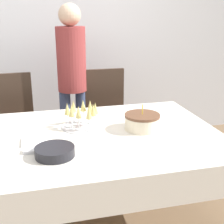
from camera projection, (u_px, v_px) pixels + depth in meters
name	position (u px, v px, depth m)	size (l,w,h in m)	color
wall_back	(51.00, 27.00, 3.44)	(8.00, 0.05, 2.70)	silver
dining_table	(73.00, 150.00, 2.12)	(2.02, 1.23, 0.73)	silver
dining_chair_far_left	(13.00, 122.00, 2.90)	(0.44, 0.44, 0.98)	#38281E
dining_chair_far_right	(107.00, 114.00, 3.10)	(0.43, 0.43, 0.98)	#38281E
birthday_cake	(142.00, 122.00, 2.19)	(0.25, 0.25, 0.19)	beige
champagne_tray	(82.00, 114.00, 2.22)	(0.30, 0.30, 0.18)	silver
plate_stack_main	(55.00, 152.00, 1.80)	(0.23, 0.23, 0.06)	black
cake_knife	(156.00, 138.00, 2.06)	(0.30, 0.07, 0.00)	silver
fork_pile	(38.00, 151.00, 1.85)	(0.18, 0.08, 0.02)	silver
napkin_pile	(34.00, 141.00, 1.99)	(0.15, 0.15, 0.01)	white
person_standing	(72.00, 72.00, 3.02)	(0.28, 0.28, 1.59)	#3F4C72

